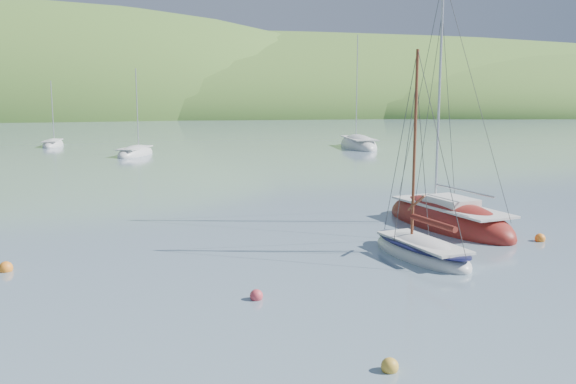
{
  "coord_description": "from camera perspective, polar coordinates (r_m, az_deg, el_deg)",
  "views": [
    {
      "loc": [
        -2.67,
        -15.74,
        6.72
      ],
      "look_at": [
        0.2,
        8.0,
        2.79
      ],
      "focal_mm": 40.0,
      "sensor_mm": 36.0,
      "label": 1
    }
  ],
  "objects": [
    {
      "name": "ground",
      "position": [
        17.33,
        2.59,
        -13.5
      ],
      "size": [
        700.0,
        700.0,
        0.0
      ],
      "primitive_type": "plane",
      "color": "slate",
      "rests_on": "ground"
    },
    {
      "name": "shoreline_hills",
      "position": [
        188.42,
        -9.09,
        7.17
      ],
      "size": [
        690.0,
        135.0,
        56.0
      ],
      "color": "#305F24",
      "rests_on": "ground"
    },
    {
      "name": "daysailer_white",
      "position": [
        26.32,
        11.77,
        -5.2
      ],
      "size": [
        3.66,
        6.07,
        8.77
      ],
      "rotation": [
        0.0,
        0.0,
        0.3
      ],
      "color": "silver",
      "rests_on": "ground"
    },
    {
      "name": "sloop_red",
      "position": [
        32.2,
        14.03,
        -2.57
      ],
      "size": [
        5.49,
        9.25,
        12.94
      ],
      "rotation": [
        0.0,
        0.0,
        0.3
      ],
      "color": "maroon",
      "rests_on": "ground"
    },
    {
      "name": "distant_sloop_a",
      "position": [
        65.56,
        -13.41,
        3.34
      ],
      "size": [
        4.21,
        6.89,
        9.28
      ],
      "rotation": [
        0.0,
        0.0,
        -0.32
      ],
      "color": "silver",
      "rests_on": "ground"
    },
    {
      "name": "distant_sloop_b",
      "position": [
        72.19,
        6.28,
        4.11
      ],
      "size": [
        3.62,
        9.58,
        13.53
      ],
      "rotation": [
        0.0,
        0.0,
        0.03
      ],
      "color": "silver",
      "rests_on": "ground"
    },
    {
      "name": "distant_sloop_c",
      "position": [
        78.36,
        -20.16,
        3.95
      ],
      "size": [
        2.05,
        5.68,
        8.08
      ],
      "rotation": [
        0.0,
        0.0,
        0.01
      ],
      "color": "silver",
      "rests_on": "ground"
    },
    {
      "name": "mooring_buoys",
      "position": [
        22.63,
        -1.1,
        -7.63
      ],
      "size": [
        22.41,
        12.39,
        0.5
      ],
      "color": "gold",
      "rests_on": "ground"
    }
  ]
}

